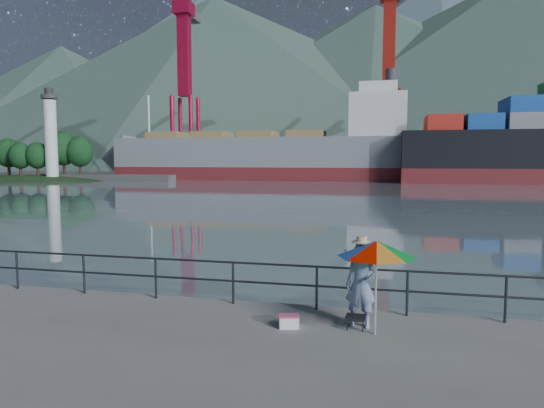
% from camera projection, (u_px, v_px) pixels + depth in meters
% --- Properties ---
extents(harbor_water, '(500.00, 280.00, 0.00)m').
position_uv_depth(harbor_water, '(367.00, 171.00, 136.29)').
color(harbor_water, slate).
rests_on(harbor_water, ground).
extents(far_dock, '(200.00, 40.00, 0.40)m').
position_uv_depth(far_dock, '(411.00, 176.00, 98.16)').
color(far_dock, '#514F4C').
rests_on(far_dock, ground).
extents(guardrail, '(22.00, 0.06, 1.03)m').
position_uv_depth(guardrail, '(194.00, 280.00, 11.74)').
color(guardrail, '#2D3033').
rests_on(guardrail, ground).
extents(mountains, '(600.00, 332.80, 80.00)m').
position_uv_depth(mountains, '(470.00, 81.00, 199.79)').
color(mountains, '#385147').
rests_on(mountains, ground).
extents(lighthouse_islet, '(48.00, 26.40, 19.20)m').
position_uv_depth(lighthouse_islet, '(26.00, 177.00, 82.51)').
color(lighthouse_islet, '#263F1E').
rests_on(lighthouse_islet, ground).
extents(port_cranes, '(116.00, 28.00, 38.40)m').
position_uv_depth(port_cranes, '(543.00, 85.00, 83.26)').
color(port_cranes, red).
rests_on(port_cranes, ground).
extents(container_stacks, '(58.00, 5.40, 7.80)m').
position_uv_depth(container_stacks, '(539.00, 161.00, 92.98)').
color(container_stacks, yellow).
rests_on(container_stacks, ground).
extents(fisherman, '(0.67, 0.47, 1.74)m').
position_uv_depth(fisherman, '(361.00, 285.00, 9.92)').
color(fisherman, navy).
rests_on(fisherman, ground).
extents(beach_umbrella, '(1.56, 1.56, 1.87)m').
position_uv_depth(beach_umbrella, '(377.00, 249.00, 9.38)').
color(beach_umbrella, white).
rests_on(beach_umbrella, ground).
extents(folding_stool, '(0.41, 0.41, 0.26)m').
position_uv_depth(folding_stool, '(355.00, 322.00, 9.85)').
color(folding_stool, black).
rests_on(folding_stool, ground).
extents(cooler_bag, '(0.45, 0.36, 0.23)m').
position_uv_depth(cooler_bag, '(289.00, 322.00, 9.93)').
color(cooler_bag, white).
rests_on(cooler_bag, ground).
extents(fishing_rod, '(0.46, 1.75, 1.27)m').
position_uv_depth(fishing_rod, '(356.00, 308.00, 11.23)').
color(fishing_rod, black).
rests_on(fishing_rod, ground).
extents(bulk_carrier, '(55.72, 9.64, 14.50)m').
position_uv_depth(bulk_carrier, '(284.00, 155.00, 84.06)').
color(bulk_carrier, maroon).
rests_on(bulk_carrier, ground).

